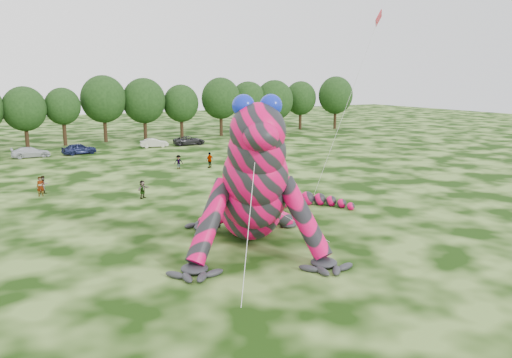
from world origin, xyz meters
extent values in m
plane|color=#16330A|center=(0.00, 0.00, 0.00)|extent=(240.00, 240.00, 0.00)
cube|color=red|center=(17.45, 7.97, 14.74)|extent=(1.39, 1.13, 1.17)
cylinder|color=silver|center=(16.07, 10.06, 7.37)|extent=(0.02, 0.02, 15.56)
cylinder|color=#382314|center=(14.69, 12.14, 0.12)|extent=(0.08, 0.08, 0.24)
imported|color=silver|center=(-4.70, 47.46, 0.68)|extent=(4.73, 1.98, 1.37)
imported|color=#181E47|center=(1.27, 47.20, 0.76)|extent=(4.67, 2.48, 1.51)
imported|color=beige|center=(12.18, 48.70, 0.66)|extent=(4.18, 2.02, 1.32)
imported|color=#242426|center=(17.70, 48.64, 0.67)|extent=(4.98, 2.60, 1.34)
imported|color=white|center=(28.28, 47.69, 0.75)|extent=(5.45, 2.87, 1.51)
imported|color=gray|center=(-5.76, 24.76, 0.82)|extent=(0.98, 0.89, 1.65)
imported|color=gray|center=(12.50, 29.37, 0.90)|extent=(1.14, 0.77, 1.80)
imported|color=gray|center=(1.47, 18.87, 0.79)|extent=(1.46, 1.22, 1.57)
imported|color=gray|center=(-6.12, 23.94, 0.87)|extent=(0.63, 0.42, 1.73)
imported|color=gray|center=(9.12, 30.46, 0.80)|extent=(1.16, 0.89, 1.59)
camera|label=1|loc=(-10.49, -22.43, 10.38)|focal=35.00mm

